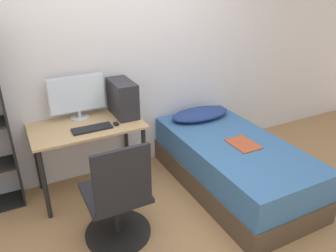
% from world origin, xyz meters
% --- Properties ---
extents(ground_plane, '(14.00, 14.00, 0.00)m').
position_xyz_m(ground_plane, '(0.00, 0.00, 0.00)').
color(ground_plane, '#9E754C').
extents(wall_back, '(8.00, 0.05, 2.50)m').
position_xyz_m(wall_back, '(0.00, 1.39, 1.25)').
color(wall_back, silver).
rests_on(wall_back, ground_plane).
extents(desk, '(1.07, 0.62, 0.74)m').
position_xyz_m(desk, '(-0.45, 1.06, 0.63)').
color(desk, tan).
rests_on(desk, ground_plane).
extents(office_chair, '(0.57, 0.57, 0.96)m').
position_xyz_m(office_chair, '(-0.44, 0.24, 0.36)').
color(office_chair, black).
rests_on(office_chair, ground_plane).
extents(bed, '(0.95, 1.84, 0.53)m').
position_xyz_m(bed, '(0.89, 0.45, 0.26)').
color(bed, '#4C3D2D').
rests_on(bed, ground_plane).
extents(pillow, '(0.72, 0.36, 0.11)m').
position_xyz_m(pillow, '(0.89, 1.11, 0.59)').
color(pillow, navy).
rests_on(pillow, bed).
extents(magazine, '(0.24, 0.32, 0.01)m').
position_xyz_m(magazine, '(0.92, 0.35, 0.54)').
color(magazine, '#B24C2D').
rests_on(magazine, bed).
extents(monitor, '(0.56, 0.19, 0.44)m').
position_xyz_m(monitor, '(-0.47, 1.26, 0.98)').
color(monitor, '#B7B7BC').
rests_on(monitor, desk).
extents(keyboard, '(0.37, 0.14, 0.02)m').
position_xyz_m(keyboard, '(-0.43, 0.94, 0.75)').
color(keyboard, black).
rests_on(keyboard, desk).
extents(pc_tower, '(0.21, 0.41, 0.36)m').
position_xyz_m(pc_tower, '(-0.04, 1.14, 0.93)').
color(pc_tower, '#232328').
rests_on(pc_tower, desk).
extents(mouse, '(0.06, 0.09, 0.02)m').
position_xyz_m(mouse, '(-0.19, 0.94, 0.75)').
color(mouse, black).
rests_on(mouse, desk).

